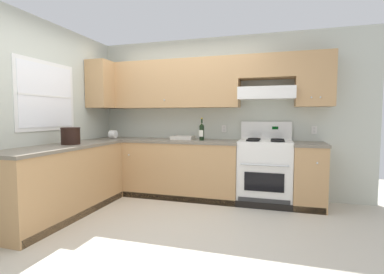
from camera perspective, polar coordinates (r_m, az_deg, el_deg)
name	(u,v)px	position (r m, az deg, el deg)	size (l,w,h in m)	color
ground_plane	(152,225)	(3.50, -8.06, -17.28)	(7.04, 7.04, 0.00)	beige
wall_back	(213,104)	(4.60, 4.25, 6.67)	(4.68, 0.57, 2.55)	beige
wall_left	(52,112)	(4.35, -26.46, 4.59)	(0.47, 4.00, 2.55)	beige
counter_back_run	(184,169)	(4.50, -1.57, -6.43)	(3.60, 0.65, 0.91)	tan
counter_left_run	(63,181)	(4.03, -24.64, -8.06)	(0.63, 1.91, 0.91)	tan
stove	(265,171)	(4.29, 14.55, -6.70)	(0.76, 0.62, 1.20)	white
wine_bottle	(202,131)	(4.36, 1.99, 1.18)	(0.07, 0.08, 0.35)	black
bowl	(183,138)	(4.55, -1.89, -0.25)	(0.35, 0.25, 0.06)	beige
bucket	(71,136)	(4.05, -23.42, 0.28)	(0.25, 0.25, 0.23)	black
paper_towel_roll	(113,134)	(4.94, -15.73, 0.52)	(0.11, 0.13, 0.13)	white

